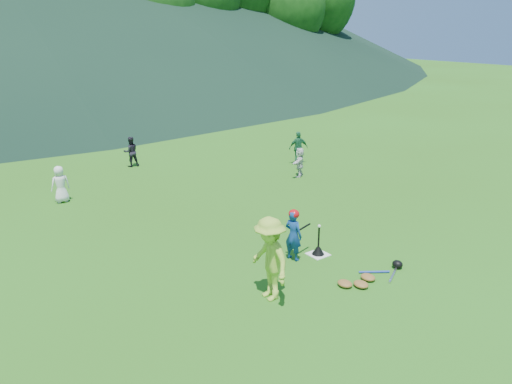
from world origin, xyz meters
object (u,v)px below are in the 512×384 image
(fielder_b, at_px, (131,152))
(adult_coach, at_px, (270,259))
(fielder_c, at_px, (298,148))
(fielder_d, at_px, (300,162))
(batter_child, at_px, (293,235))
(batting_tee, at_px, (318,250))
(home_plate, at_px, (318,254))
(equipment_pile, at_px, (369,277))
(fielder_a, at_px, (60,184))

(fielder_b, bearing_deg, adult_coach, 89.92)
(fielder_c, height_order, fielder_d, fielder_c)
(batter_child, distance_m, fielder_d, 6.73)
(batter_child, height_order, batting_tee, batter_child)
(batter_child, height_order, adult_coach, adult_coach)
(home_plate, bearing_deg, fielder_b, 92.55)
(fielder_b, distance_m, equipment_pile, 11.57)
(fielder_b, bearing_deg, batter_child, 97.67)
(batter_child, relative_size, adult_coach, 0.70)
(fielder_b, height_order, fielder_c, fielder_c)
(home_plate, height_order, fielder_d, fielder_d)
(home_plate, xyz_separation_m, fielder_a, (-3.81, 7.42, 0.56))
(fielder_a, bearing_deg, equipment_pile, 112.55)
(home_plate, relative_size, fielder_a, 0.39)
(fielder_d, bearing_deg, fielder_b, -82.74)
(batting_tee, bearing_deg, batter_child, 164.24)
(adult_coach, xyz_separation_m, batting_tee, (2.14, 0.86, -0.73))
(fielder_d, bearing_deg, fielder_c, -164.00)
(home_plate, height_order, adult_coach, adult_coach)
(adult_coach, bearing_deg, fielder_b, 177.52)
(fielder_b, xyz_separation_m, equipment_pile, (0.46, -11.55, -0.51))
(batter_child, relative_size, fielder_b, 1.05)
(equipment_pile, bearing_deg, adult_coach, 162.25)
(fielder_d, height_order, equipment_pile, fielder_d)
(fielder_c, height_order, batting_tee, fielder_c)
(fielder_a, height_order, fielder_c, fielder_c)
(home_plate, distance_m, fielder_d, 6.49)
(batter_child, distance_m, fielder_a, 7.91)
(fielder_b, relative_size, fielder_d, 1.10)
(home_plate, xyz_separation_m, fielder_c, (4.97, 6.48, 0.63))
(fielder_d, xyz_separation_m, batting_tee, (-3.89, -5.16, -0.40))
(batter_child, xyz_separation_m, batting_tee, (0.64, -0.18, -0.48))
(adult_coach, xyz_separation_m, fielder_a, (-1.67, 8.29, -0.29))
(fielder_a, bearing_deg, fielder_c, 173.30)
(batter_child, bearing_deg, fielder_d, -56.38)
(equipment_pile, bearing_deg, home_plate, 90.71)
(home_plate, bearing_deg, adult_coach, -158.01)
(fielder_d, xyz_separation_m, equipment_pile, (-3.87, -6.72, -0.46))
(batter_child, distance_m, batting_tee, 0.81)
(adult_coach, relative_size, fielder_b, 1.49)
(home_plate, relative_size, fielder_b, 0.39)
(fielder_b, xyz_separation_m, batting_tee, (0.45, -10.00, -0.45))
(fielder_a, height_order, batting_tee, fielder_a)
(equipment_pile, bearing_deg, fielder_c, 58.34)
(batter_child, height_order, fielder_d, batter_child)
(fielder_a, relative_size, fielder_d, 1.08)
(adult_coach, relative_size, equipment_pile, 0.96)
(batter_child, bearing_deg, equipment_pile, -173.41)
(fielder_a, relative_size, fielder_c, 0.89)
(batter_child, xyz_separation_m, equipment_pile, (0.66, -1.73, -0.54))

